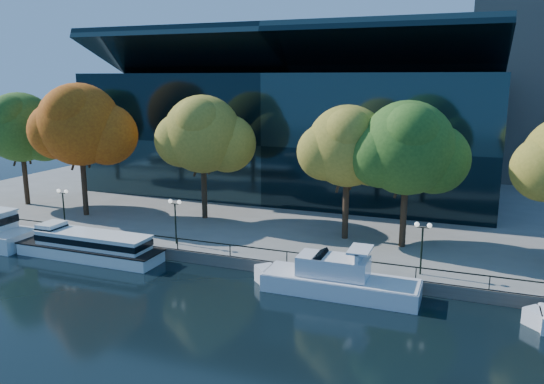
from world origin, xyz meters
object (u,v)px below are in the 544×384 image
at_px(lamp_0, 63,200).
at_px(lamp_2, 422,236).
at_px(tree_2, 204,136).
at_px(tree_4, 409,150).
at_px(tree_1, 81,126).
at_px(tree_0, 21,129).
at_px(tree_3, 349,148).
at_px(tour_boat, 86,244).
at_px(lamp_1, 175,211).
at_px(cruiser_near, 334,279).

distance_m(lamp_0, lamp_2, 33.47).
xyz_separation_m(tree_2, tree_4, (20.76, -2.52, -0.14)).
bearing_deg(tree_1, tree_0, 170.94).
distance_m(tree_3, lamp_2, 11.45).
bearing_deg(tour_boat, tree_1, 129.09).
relative_size(tree_1, tree_4, 1.10).
bearing_deg(tree_3, tour_boat, -153.11).
bearing_deg(lamp_1, lamp_2, 0.00).
bearing_deg(tree_1, tour_boat, -50.91).
xyz_separation_m(tree_1, tree_2, (12.55, 3.47, -0.87)).
relative_size(tree_3, tree_4, 0.96).
bearing_deg(tree_1, lamp_1, -20.74).
xyz_separation_m(tree_0, lamp_1, (24.00, -6.95, -5.83)).
distance_m(tree_3, lamp_1, 16.37).
relative_size(cruiser_near, tree_0, 0.97).
xyz_separation_m(tour_boat, tree_1, (-7.26, 8.94, 9.33)).
relative_size(lamp_0, lamp_2, 1.00).
relative_size(tour_boat, lamp_2, 3.67).
xyz_separation_m(lamp_1, lamp_2, (21.08, 0.00, 0.00)).
bearing_deg(cruiser_near, tree_1, 163.22).
distance_m(tree_0, tree_1, 9.90).
bearing_deg(lamp_0, tree_0, 149.09).
distance_m(tour_boat, tree_4, 29.08).
bearing_deg(tree_0, lamp_2, -8.77).
relative_size(tree_1, tree_2, 1.09).
bearing_deg(tree_2, cruiser_near, -36.07).
xyz_separation_m(cruiser_near, lamp_0, (-27.69, 3.51, 2.85)).
relative_size(cruiser_near, lamp_1, 3.12).
height_order(tree_2, lamp_2, tree_2).
bearing_deg(cruiser_near, lamp_0, 172.77).
bearing_deg(tree_3, lamp_1, -153.11).
height_order(tour_boat, tree_1, tree_1).
distance_m(tree_2, lamp_0, 15.00).
distance_m(tour_boat, tree_3, 24.69).
distance_m(tree_1, lamp_2, 36.33).
height_order(lamp_1, lamp_2, same).
relative_size(tree_2, lamp_2, 3.18).
distance_m(tour_boat, tree_1, 14.82).
xyz_separation_m(tree_1, tree_3, (28.04, 1.60, -1.15)).
xyz_separation_m(cruiser_near, tree_0, (-39.30, 10.46, 8.68)).
xyz_separation_m(tree_0, lamp_0, (11.61, -6.95, -5.83)).
bearing_deg(tree_2, tree_4, -6.91).
distance_m(tree_2, tree_4, 20.91).
bearing_deg(tree_2, lamp_1, -79.14).
relative_size(tree_3, lamp_2, 3.02).
distance_m(tree_0, tree_3, 37.79).
bearing_deg(lamp_0, cruiser_near, -7.23).
distance_m(tree_2, lamp_1, 10.66).
xyz_separation_m(tree_1, lamp_0, (1.86, -5.40, -6.54)).
bearing_deg(lamp_0, lamp_1, 0.00).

